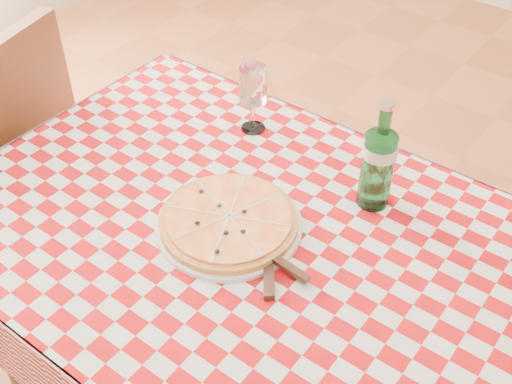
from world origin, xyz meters
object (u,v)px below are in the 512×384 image
dining_table (247,265)px  wine_glass (253,99)px  water_bottle (379,155)px  chair_far (1,165)px  pizza_plate (229,220)px

dining_table → wine_glass: size_ratio=6.93×
water_bottle → wine_glass: size_ratio=1.49×
chair_far → pizza_plate: chair_far is taller
pizza_plate → wine_glass: (-0.17, 0.31, 0.07)m
water_bottle → dining_table: bearing=-123.9°
chair_far → water_bottle: bearing=-178.0°
dining_table → pizza_plate: (-0.04, -0.01, 0.12)m
water_bottle → wine_glass: bearing=170.6°
pizza_plate → dining_table: bearing=12.4°
water_bottle → wine_glass: water_bottle is taller
chair_far → pizza_plate: 0.85m
dining_table → wine_glass: bearing=124.9°
chair_far → wine_glass: size_ratio=5.52×
wine_glass → pizza_plate: bearing=-61.1°
dining_table → wine_glass: (-0.21, 0.30, 0.19)m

